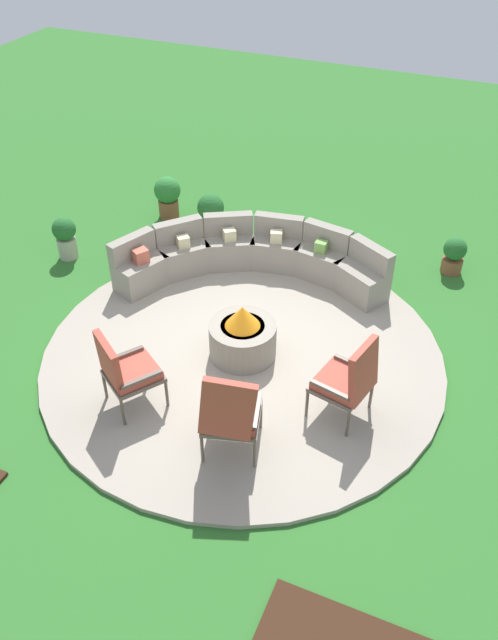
{
  "coord_description": "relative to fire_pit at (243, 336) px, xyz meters",
  "views": [
    {
      "loc": [
        2.51,
        -5.67,
        5.5
      ],
      "look_at": [
        0.0,
        0.2,
        0.45
      ],
      "focal_mm": 36.57,
      "sensor_mm": 36.0,
      "label": 1
    }
  ],
  "objects": [
    {
      "name": "fire_pit",
      "position": [
        0.0,
        0.0,
        0.0
      ],
      "size": [
        0.84,
        0.84,
        0.73
      ],
      "color": "gray",
      "rests_on": "patio_circle"
    },
    {
      "name": "lounge_chair_back_left",
      "position": [
        1.49,
        -0.51,
        0.27
      ],
      "size": [
        0.7,
        0.68,
        1.07
      ],
      "rotation": [
        0.0,
        0.0,
        7.64
      ],
      "color": "brown",
      "rests_on": "patio_circle"
    },
    {
      "name": "potted_plant_1",
      "position": [
        2.09,
        3.0,
        -0.05
      ],
      "size": [
        0.34,
        0.34,
        0.56
      ],
      "color": "brown",
      "rests_on": "ground_plane"
    },
    {
      "name": "curved_stone_bench",
      "position": [
        -0.58,
        1.64,
        0.02
      ],
      "size": [
        3.69,
        1.96,
        0.77
      ],
      "color": "gray",
      "rests_on": "patio_circle"
    },
    {
      "name": "potted_plant_2",
      "position": [
        -3.41,
        1.08,
        0.02
      ],
      "size": [
        0.36,
        0.36,
        0.67
      ],
      "color": "#A89E8E",
      "rests_on": "ground_plane"
    },
    {
      "name": "lounge_chair_front_left",
      "position": [
        -0.84,
        -1.33,
        0.26
      ],
      "size": [
        0.77,
        0.8,
        1.05
      ],
      "rotation": [
        0.0,
        0.0,
        5.69
      ],
      "color": "brown",
      "rests_on": "patio_circle"
    },
    {
      "name": "ground_plane",
      "position": [
        0.0,
        0.0,
        -0.35
      ],
      "size": [
        24.0,
        24.0,
        0.0
      ],
      "primitive_type": "plane",
      "color": "#2D6B28"
    },
    {
      "name": "patio_circle",
      "position": [
        0.0,
        0.0,
        -0.32
      ],
      "size": [
        5.04,
        5.04,
        0.06
      ],
      "primitive_type": "cylinder",
      "color": "#9E9384",
      "rests_on": "ground_plane"
    },
    {
      "name": "lounge_chair_front_right",
      "position": [
        0.52,
        -1.5,
        0.29
      ],
      "size": [
        0.74,
        0.75,
        1.18
      ],
      "rotation": [
        0.0,
        0.0,
        6.56
      ],
      "color": "brown",
      "rests_on": "patio_circle"
    },
    {
      "name": "potted_plant_3",
      "position": [
        -1.67,
        2.55,
        0.03
      ],
      "size": [
        0.43,
        0.43,
        0.72
      ],
      "color": "brown",
      "rests_on": "ground_plane"
    },
    {
      "name": "potted_plant_0",
      "position": [
        -2.6,
        2.82,
        0.05
      ],
      "size": [
        0.44,
        0.44,
        0.71
      ],
      "color": "brown",
      "rests_on": "ground_plane"
    }
  ]
}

